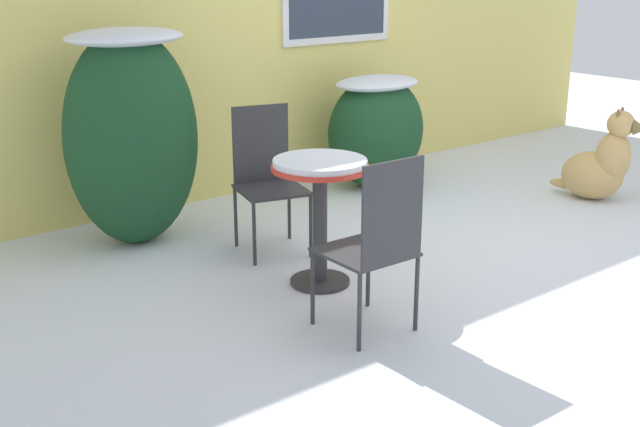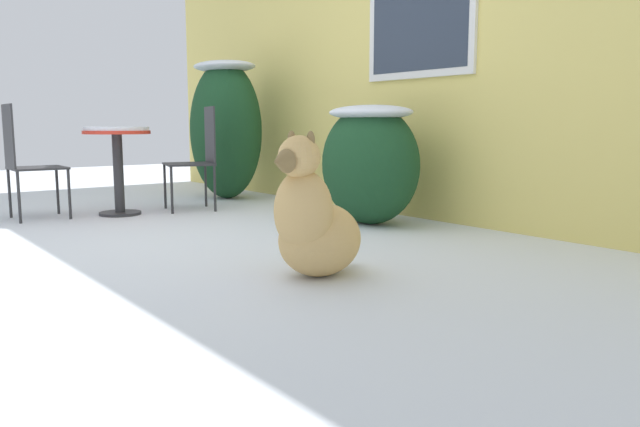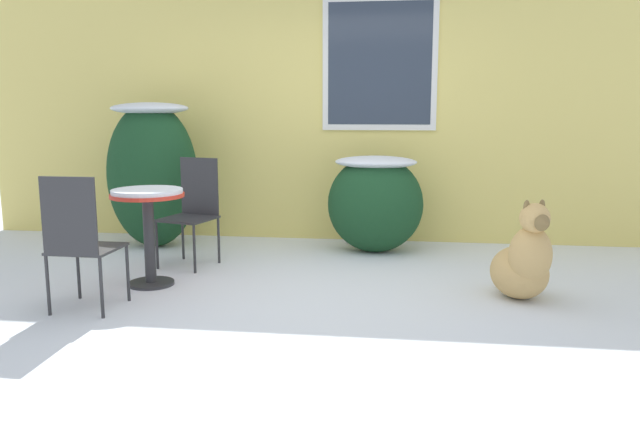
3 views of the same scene
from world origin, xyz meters
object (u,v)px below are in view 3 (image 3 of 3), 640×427
(patio_table, at_px, (148,212))
(patio_chair_near_table, at_px, (193,208))
(patio_chair_far_side, at_px, (80,239))
(dog, at_px, (524,263))

(patio_table, relative_size, patio_chair_near_table, 0.81)
(patio_chair_near_table, height_order, patio_chair_far_side, same)
(patio_chair_far_side, xyz_separation_m, dog, (3.13, 0.70, -0.24))
(patio_chair_near_table, distance_m, patio_chair_far_side, 1.48)
(patio_table, distance_m, patio_chair_far_side, 0.75)
(patio_chair_near_table, relative_size, dog, 1.25)
(patio_chair_near_table, relative_size, patio_chair_far_side, 1.00)
(patio_table, distance_m, dog, 2.95)
(patio_table, bearing_deg, dog, -0.41)
(patio_table, xyz_separation_m, patio_chair_near_table, (0.12, 0.73, -0.08))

